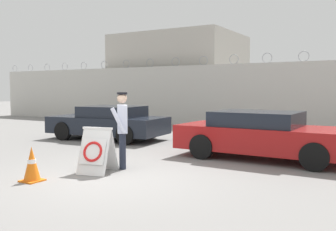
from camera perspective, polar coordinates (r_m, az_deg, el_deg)
name	(u,v)px	position (r m, az deg, el deg)	size (l,w,h in m)	color
ground_plane	(114,178)	(7.90, -8.21, -9.44)	(90.00, 90.00, 0.00)	gray
perimeter_wall	(266,96)	(17.81, 14.77, 2.91)	(36.00, 0.30, 3.50)	beige
building_block	(179,78)	(23.56, 1.74, 5.81)	(7.18, 5.68, 5.14)	#B2ADA3
barricade_sign	(97,150)	(8.36, -10.82, -5.24)	(0.83, 0.90, 1.01)	white
security_guard	(122,126)	(8.67, -7.00, -1.61)	(0.47, 0.66, 1.77)	#232838
traffic_cone_near	(32,164)	(7.97, -20.04, -6.98)	(0.39, 0.39, 0.70)	orange
parked_car_front_coupe	(109,122)	(13.82, -9.02, -1.04)	(4.40, 2.26, 1.22)	black
parked_car_rear_sedan	(263,135)	(10.17, 14.34, -2.86)	(4.57, 2.07, 1.25)	black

